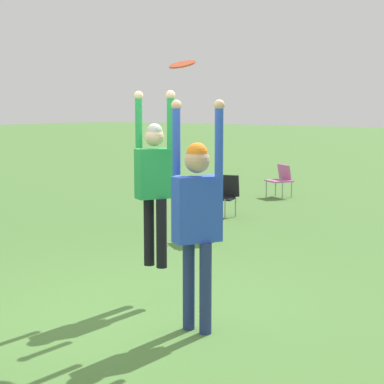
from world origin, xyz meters
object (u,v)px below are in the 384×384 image
at_px(person_defending, 197,209).
at_px(camping_chair_5, 281,178).
at_px(camping_chair_2, 204,210).
at_px(person_jumping, 155,176).
at_px(frisbee, 182,64).
at_px(camping_chair_0, 225,193).

bearing_deg(person_defending, camping_chair_5, -128.33).
bearing_deg(camping_chair_2, person_defending, 161.01).
xyz_separation_m(person_defending, camping_chair_2, (-2.51, 3.49, -0.71)).
height_order(person_jumping, camping_chair_5, person_jumping).
distance_m(person_defending, frisbee, 1.49).
xyz_separation_m(camping_chair_0, camping_chair_2, (1.07, -2.18, 0.04)).
relative_size(person_defending, camping_chair_2, 2.51).
xyz_separation_m(person_jumping, frisbee, (0.57, -0.22, 1.19)).
xyz_separation_m(camping_chair_0, camping_chair_5, (-0.49, 3.10, -0.00)).
bearing_deg(camping_chair_5, person_defending, 144.22).
xyz_separation_m(person_jumping, camping_chair_0, (-2.62, 5.19, -0.97)).
bearing_deg(frisbee, person_jumping, 159.06).
bearing_deg(camping_chair_0, camping_chair_2, 98.57).
relative_size(frisbee, camping_chair_0, 0.33).
distance_m(person_jumping, person_defending, 1.10).
bearing_deg(person_jumping, camping_chair_2, 54.08).
relative_size(person_defending, camping_chair_5, 2.86).
bearing_deg(camping_chair_2, frisbee, 158.58).
height_order(camping_chair_0, camping_chair_2, camping_chair_2).
height_order(person_defending, camping_chair_0, person_defending).
bearing_deg(person_jumping, frisbee, -84.15).
height_order(person_jumping, camping_chair_0, person_jumping).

